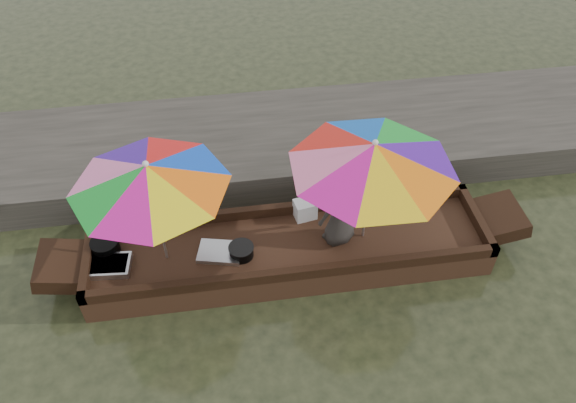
{
  "coord_description": "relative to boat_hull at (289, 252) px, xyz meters",
  "views": [
    {
      "loc": [
        -0.71,
        -4.7,
        5.71
      ],
      "look_at": [
        0.0,
        0.1,
        1.0
      ],
      "focal_mm": 35.0,
      "sensor_mm": 36.0,
      "label": 1
    }
  ],
  "objects": [
    {
      "name": "water",
      "position": [
        0.0,
        0.0,
        -0.17
      ],
      "size": [
        80.0,
        80.0,
        0.0
      ],
      "primitive_type": "plane",
      "color": "black",
      "rests_on": "ground"
    },
    {
      "name": "dock",
      "position": [
        0.0,
        2.2,
        0.08
      ],
      "size": [
        22.0,
        2.2,
        0.5
      ],
      "primitive_type": "cube",
      "color": "#2D2B26",
      "rests_on": "ground"
    },
    {
      "name": "boat_hull",
      "position": [
        0.0,
        0.0,
        0.0
      ],
      "size": [
        5.08,
        1.2,
        0.35
      ],
      "primitive_type": "cube",
      "color": "#3E2212",
      "rests_on": "water"
    },
    {
      "name": "cooking_pot",
      "position": [
        -2.29,
        0.2,
        0.27
      ],
      "size": [
        0.35,
        0.35,
        0.18
      ],
      "primitive_type": "cylinder",
      "color": "black",
      "rests_on": "boat_hull"
    },
    {
      "name": "tray_crayfish",
      "position": [
        -2.24,
        -0.08,
        0.22
      ],
      "size": [
        0.56,
        0.41,
        0.09
      ],
      "primitive_type": "cube",
      "rotation": [
        0.0,
        0.0,
        -0.08
      ],
      "color": "silver",
      "rests_on": "boat_hull"
    },
    {
      "name": "tray_scallop",
      "position": [
        -0.88,
        -0.04,
        0.21
      ],
      "size": [
        0.6,
        0.48,
        0.06
      ],
      "primitive_type": "cube",
      "rotation": [
        0.0,
        0.0,
        -0.23
      ],
      "color": "silver",
      "rests_on": "boat_hull"
    },
    {
      "name": "charcoal_grill",
      "position": [
        -0.62,
        -0.11,
        0.25
      ],
      "size": [
        0.3,
        0.3,
        0.14
      ],
      "primitive_type": "cylinder",
      "color": "black",
      "rests_on": "boat_hull"
    },
    {
      "name": "supply_bag",
      "position": [
        0.28,
        0.45,
        0.3
      ],
      "size": [
        0.31,
        0.27,
        0.26
      ],
      "primitive_type": "cube",
      "rotation": [
        0.0,
        0.0,
        0.18
      ],
      "color": "silver",
      "rests_on": "boat_hull"
    },
    {
      "name": "vendor",
      "position": [
        0.63,
        -0.0,
        0.75
      ],
      "size": [
        0.67,
        0.6,
        1.14
      ],
      "primitive_type": "imported",
      "rotation": [
        0.0,
        0.0,
        3.68
      ],
      "color": "#2B2724",
      "rests_on": "boat_hull"
    },
    {
      "name": "umbrella_bow",
      "position": [
        -1.54,
        0.0,
        0.95
      ],
      "size": [
        1.9,
        1.9,
        1.55
      ],
      "primitive_type": null,
      "rotation": [
        0.0,
        0.0,
        0.06
      ],
      "color": "blue",
      "rests_on": "boat_hull"
    },
    {
      "name": "umbrella_stern",
      "position": [
        0.96,
        0.0,
        0.95
      ],
      "size": [
        2.57,
        2.57,
        1.55
      ],
      "primitive_type": null,
      "rotation": [
        0.0,
        0.0,
        0.36
      ],
      "color": "green",
      "rests_on": "boat_hull"
    }
  ]
}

